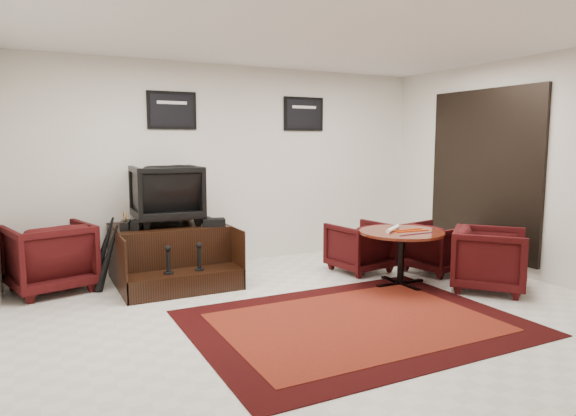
{
  "coord_description": "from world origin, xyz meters",
  "views": [
    {
      "loc": [
        -2.64,
        -4.42,
        1.73
      ],
      "look_at": [
        0.04,
        0.9,
        0.96
      ],
      "focal_mm": 32.0,
      "sensor_mm": 36.0,
      "label": 1
    }
  ],
  "objects_px": {
    "table_chair_back": "(360,244)",
    "table_chair_window": "(436,245)",
    "shine_podium": "(171,255)",
    "armchair_side": "(49,254)",
    "shine_chair": "(166,191)",
    "meeting_table": "(401,238)",
    "table_chair_corner": "(490,256)"
  },
  "relations": [
    {
      "from": "table_chair_corner",
      "to": "meeting_table",
      "type": "bearing_deg",
      "value": 99.16
    },
    {
      "from": "shine_podium",
      "to": "table_chair_corner",
      "type": "xyz_separation_m",
      "value": [
        3.23,
        -2.09,
        0.08
      ]
    },
    {
      "from": "shine_podium",
      "to": "meeting_table",
      "type": "xyz_separation_m",
      "value": [
        2.45,
        -1.45,
        0.26
      ]
    },
    {
      "from": "shine_podium",
      "to": "shine_chair",
      "type": "bearing_deg",
      "value": 90.0
    },
    {
      "from": "shine_podium",
      "to": "shine_chair",
      "type": "height_order",
      "value": "shine_chair"
    },
    {
      "from": "shine_chair",
      "to": "table_chair_back",
      "type": "xyz_separation_m",
      "value": [
        2.39,
        -0.8,
        -0.75
      ]
    },
    {
      "from": "armchair_side",
      "to": "shine_chair",
      "type": "bearing_deg",
      "value": 163.17
    },
    {
      "from": "meeting_table",
      "to": "table_chair_corner",
      "type": "bearing_deg",
      "value": -39.82
    },
    {
      "from": "meeting_table",
      "to": "table_chair_corner",
      "type": "relative_size",
      "value": 1.25
    },
    {
      "from": "table_chair_back",
      "to": "table_chair_corner",
      "type": "bearing_deg",
      "value": 112.8
    },
    {
      "from": "shine_chair",
      "to": "armchair_side",
      "type": "xyz_separation_m",
      "value": [
        -1.37,
        0.04,
        -0.67
      ]
    },
    {
      "from": "armchair_side",
      "to": "table_chair_back",
      "type": "bearing_deg",
      "value": 152.42
    },
    {
      "from": "shine_podium",
      "to": "armchair_side",
      "type": "relative_size",
      "value": 1.58
    },
    {
      "from": "shine_podium",
      "to": "table_chair_corner",
      "type": "bearing_deg",
      "value": -32.97
    },
    {
      "from": "shine_chair",
      "to": "armchair_side",
      "type": "height_order",
      "value": "shine_chair"
    },
    {
      "from": "armchair_side",
      "to": "meeting_table",
      "type": "xyz_separation_m",
      "value": [
        3.82,
        -1.63,
        0.13
      ]
    },
    {
      "from": "shine_podium",
      "to": "armchair_side",
      "type": "distance_m",
      "value": 1.39
    },
    {
      "from": "shine_podium",
      "to": "table_chair_window",
      "type": "relative_size",
      "value": 1.94
    },
    {
      "from": "armchair_side",
      "to": "table_chair_window",
      "type": "distance_m",
      "value": 4.85
    },
    {
      "from": "table_chair_corner",
      "to": "table_chair_back",
      "type": "bearing_deg",
      "value": 79.09
    },
    {
      "from": "shine_chair",
      "to": "table_chair_corner",
      "type": "height_order",
      "value": "shine_chair"
    },
    {
      "from": "shine_podium",
      "to": "shine_chair",
      "type": "distance_m",
      "value": 0.81
    },
    {
      "from": "meeting_table",
      "to": "table_chair_corner",
      "type": "xyz_separation_m",
      "value": [
        0.78,
        -0.65,
        -0.17
      ]
    },
    {
      "from": "shine_podium",
      "to": "table_chair_back",
      "type": "relative_size",
      "value": 1.92
    },
    {
      "from": "table_chair_back",
      "to": "table_chair_window",
      "type": "distance_m",
      "value": 1.02
    },
    {
      "from": "meeting_table",
      "to": "shine_chair",
      "type": "bearing_deg",
      "value": 147.05
    },
    {
      "from": "meeting_table",
      "to": "table_chair_window",
      "type": "relative_size",
      "value": 1.4
    },
    {
      "from": "shine_chair",
      "to": "table_chair_back",
      "type": "relative_size",
      "value": 1.15
    },
    {
      "from": "table_chair_corner",
      "to": "shine_chair",
      "type": "bearing_deg",
      "value": 104.27
    },
    {
      "from": "shine_podium",
      "to": "armchair_side",
      "type": "bearing_deg",
      "value": 172.25
    },
    {
      "from": "table_chair_window",
      "to": "table_chair_corner",
      "type": "xyz_separation_m",
      "value": [
        -0.06,
        -0.95,
        0.04
      ]
    },
    {
      "from": "shine_chair",
      "to": "table_chair_back",
      "type": "height_order",
      "value": "shine_chair"
    }
  ]
}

